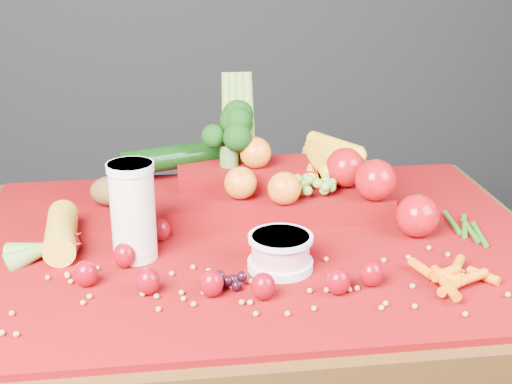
{
  "coord_description": "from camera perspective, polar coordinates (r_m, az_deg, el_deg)",
  "views": [
    {
      "loc": [
        -0.16,
        -1.2,
        1.32
      ],
      "look_at": [
        0.0,
        0.02,
        0.85
      ],
      "focal_mm": 50.0,
      "sensor_mm": 36.0,
      "label": 1
    }
  ],
  "objects": [
    {
      "name": "table",
      "position": [
        1.38,
        0.11,
        -7.87
      ],
      "size": [
        1.1,
        0.8,
        0.75
      ],
      "color": "#3C220D",
      "rests_on": "ground"
    },
    {
      "name": "red_cloth",
      "position": [
        1.33,
        0.11,
        -4.07
      ],
      "size": [
        1.05,
        0.75,
        0.01
      ],
      "primitive_type": "cube",
      "color": "#67030B",
      "rests_on": "table"
    },
    {
      "name": "milk_glass",
      "position": [
        1.25,
        -9.84,
        -1.26
      ],
      "size": [
        0.08,
        0.08,
        0.18
      ],
      "rotation": [
        0.0,
        0.0,
        -0.3
      ],
      "color": "beige",
      "rests_on": "red_cloth"
    },
    {
      "name": "yogurt_bowl",
      "position": [
        1.21,
        1.97,
        -4.74
      ],
      "size": [
        0.11,
        0.11,
        0.06
      ],
      "rotation": [
        0.0,
        0.0,
        -0.05
      ],
      "color": "silver",
      "rests_on": "red_cloth"
    },
    {
      "name": "strawberry_scatter",
      "position": [
        1.19,
        -4.99,
        -5.83
      ],
      "size": [
        0.54,
        0.28,
        0.05
      ],
      "color": "maroon",
      "rests_on": "red_cloth"
    },
    {
      "name": "dark_grape_cluster",
      "position": [
        1.16,
        -2.32,
        -7.07
      ],
      "size": [
        0.06,
        0.05,
        0.03
      ],
      "primitive_type": null,
      "color": "black",
      "rests_on": "red_cloth"
    },
    {
      "name": "soybean_scatter",
      "position": [
        1.15,
        1.44,
        -7.79
      ],
      "size": [
        0.84,
        0.24,
        0.01
      ],
      "primitive_type": null,
      "color": "#AA7A49",
      "rests_on": "red_cloth"
    },
    {
      "name": "corn_ear",
      "position": [
        1.32,
        -16.15,
        -3.97
      ],
      "size": [
        0.19,
        0.24,
        0.06
      ],
      "rotation": [
        0.0,
        0.0,
        1.65
      ],
      "color": "gold",
      "rests_on": "red_cloth"
    },
    {
      "name": "potato",
      "position": [
        1.51,
        -11.4,
        0.1
      ],
      "size": [
        0.09,
        0.07,
        0.06
      ],
      "primitive_type": "ellipsoid",
      "color": "#4F3A1E",
      "rests_on": "red_cloth"
    },
    {
      "name": "baby_carrot_pile",
      "position": [
        1.22,
        15.72,
        -6.38
      ],
      "size": [
        0.18,
        0.17,
        0.03
      ],
      "primitive_type": null,
      "color": "#D85D07",
      "rests_on": "red_cloth"
    },
    {
      "name": "green_bean_pile",
      "position": [
        1.43,
        16.31,
        -2.79
      ],
      "size": [
        0.14,
        0.12,
        0.01
      ],
      "primitive_type": null,
      "color": "#246216",
      "rests_on": "red_cloth"
    },
    {
      "name": "produce_mound",
      "position": [
        1.46,
        1.23,
        0.88
      ],
      "size": [
        0.6,
        0.37,
        0.27
      ],
      "color": "#67030B",
      "rests_on": "red_cloth"
    }
  ]
}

